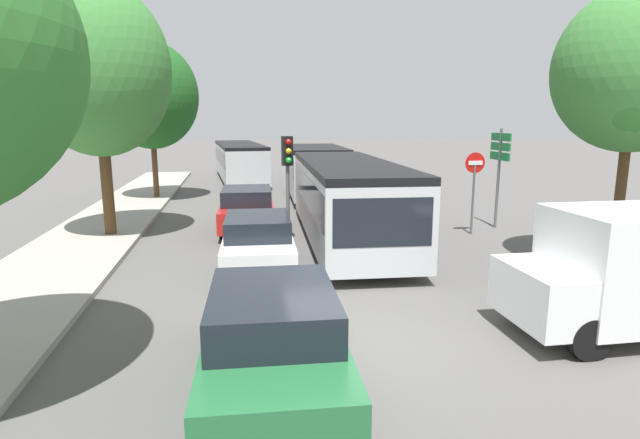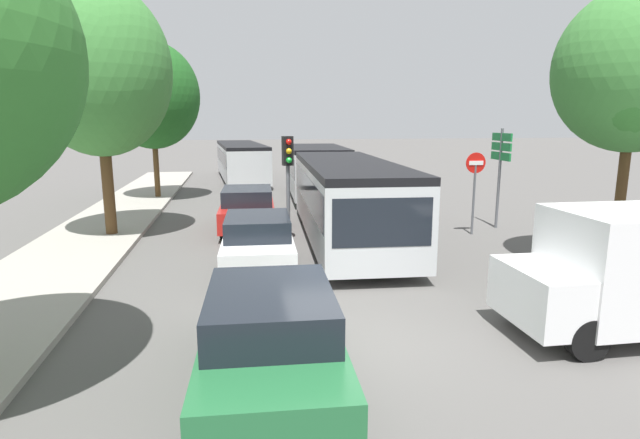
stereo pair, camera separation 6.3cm
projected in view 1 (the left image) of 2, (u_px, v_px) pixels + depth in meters
name	position (u px, v px, depth m)	size (l,w,h in m)	color
ground_plane	(360.00, 343.00, 8.82)	(200.00, 200.00, 0.00)	#565451
kerb_strip_left	(115.00, 217.00, 19.93)	(3.20, 35.41, 0.14)	#9E998E
articulated_bus	(331.00, 181.00, 19.77)	(3.61, 17.68, 2.61)	silver
city_bus_rear	(239.00, 159.00, 32.82)	(3.36, 11.43, 2.43)	silver
queued_car_green	(273.00, 338.00, 7.18)	(2.09, 4.53, 1.55)	#236638
queued_car_white	(258.00, 242.00, 13.09)	(1.96, 4.26, 1.46)	white
queued_car_red	(247.00, 209.00, 17.88)	(2.05, 4.45, 1.52)	#B21E19
traffic_light	(288.00, 166.00, 15.49)	(0.36, 0.38, 3.40)	#56595E
no_entry_sign	(474.00, 180.00, 16.96)	(0.70, 0.08, 2.82)	#56595E
direction_sign_post	(500.00, 158.00, 17.89)	(0.12, 1.40, 3.60)	#56595E
tree_left_mid	(98.00, 70.00, 15.75)	(4.54, 4.54, 8.20)	#51381E
tree_left_far	(153.00, 98.00, 24.12)	(4.56, 4.56, 7.62)	#51381E
tree_right_near	(634.00, 74.00, 12.11)	(3.82, 3.82, 7.11)	#51381E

